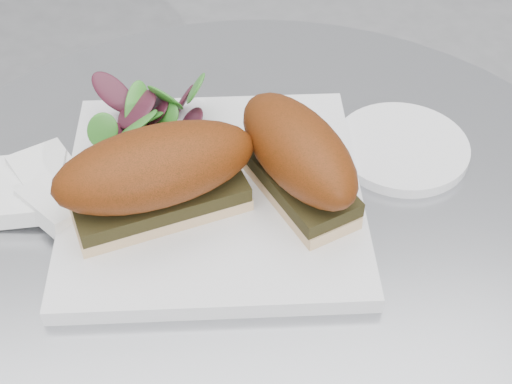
% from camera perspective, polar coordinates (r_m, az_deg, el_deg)
% --- Properties ---
extents(table, '(0.70, 0.70, 0.73)m').
position_cam_1_polar(table, '(0.81, 0.28, -15.12)').
color(table, '#A4A6AB').
rests_on(table, ground).
extents(plate, '(0.28, 0.28, 0.02)m').
position_cam_1_polar(plate, '(0.64, -3.45, -0.09)').
color(plate, white).
rests_on(plate, table).
extents(sandwich_left, '(0.18, 0.12, 0.08)m').
position_cam_1_polar(sandwich_left, '(0.59, -7.97, 1.41)').
color(sandwich_left, beige).
rests_on(sandwich_left, plate).
extents(sandwich_right, '(0.12, 0.16, 0.08)m').
position_cam_1_polar(sandwich_right, '(0.60, 3.34, 2.84)').
color(sandwich_right, beige).
rests_on(sandwich_right, plate).
extents(salad, '(0.10, 0.10, 0.05)m').
position_cam_1_polar(salad, '(0.68, -8.32, 6.20)').
color(salad, '#429330').
rests_on(salad, plate).
extents(napkin, '(0.13, 0.13, 0.02)m').
position_cam_1_polar(napkin, '(0.66, -16.68, -0.51)').
color(napkin, white).
rests_on(napkin, table).
extents(saucer, '(0.13, 0.13, 0.01)m').
position_cam_1_polar(saucer, '(0.70, 11.59, 3.50)').
color(saucer, white).
rests_on(saucer, table).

